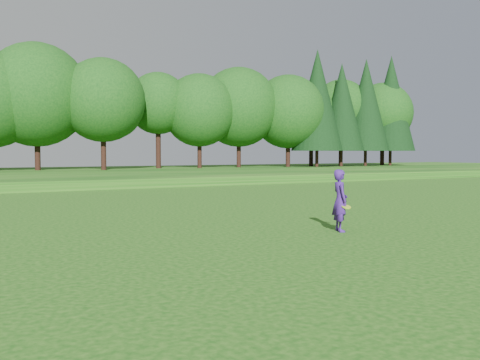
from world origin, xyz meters
TOP-DOWN VIEW (x-y plane):
  - ground at (0.00, 0.00)m, footprint 140.00×140.00m
  - berm at (0.00, 34.00)m, footprint 130.00×30.00m
  - walking_path at (0.00, 20.00)m, footprint 130.00×1.60m
  - treeline at (0.00, 38.00)m, footprint 104.00×7.00m
  - woman at (3.76, -0.69)m, footprint 0.61×0.75m

SIDE VIEW (x-z plane):
  - ground at x=0.00m, z-range 0.00..0.00m
  - walking_path at x=0.00m, z-range 0.00..0.04m
  - berm at x=0.00m, z-range 0.00..0.60m
  - woman at x=3.76m, z-range 0.00..1.76m
  - treeline at x=0.00m, z-range 0.60..15.60m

